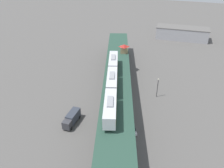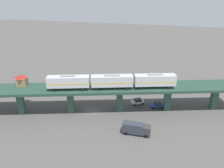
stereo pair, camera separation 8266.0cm
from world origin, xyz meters
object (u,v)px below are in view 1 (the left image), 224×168
object	(u,v)px
subway_train	(112,81)
signal_hut	(124,48)
street_car_white	(131,129)
warehouse_building	(182,33)
street_car_blue	(122,145)
delivery_truck	(72,118)
street_lamp	(158,86)

from	to	relation	value
subway_train	signal_hut	distance (m)	27.45
street_car_white	warehouse_building	distance (m)	84.33
subway_train	signal_hut	world-z (taller)	subway_train
subway_train	street_car_white	bearing A→B (deg)	-38.88
street_car_blue	street_car_white	xyz separation A→B (m)	(0.58, 6.44, 0.00)
signal_hut	delivery_truck	world-z (taller)	signal_hut
signal_hut	street_lamp	distance (m)	22.30
street_car_white	delivery_truck	xyz separation A→B (m)	(-16.74, -2.51, 0.82)
signal_hut	street_car_blue	bearing A→B (deg)	-72.31
street_lamp	warehouse_building	distance (m)	64.68
delivery_truck	street_lamp	distance (m)	29.69
subway_train	delivery_truck	world-z (taller)	subway_train
subway_train	street_car_white	xyz separation A→B (m)	(8.09, -6.53, -9.86)
street_lamp	warehouse_building	xyz separation A→B (m)	(1.75, 64.65, -0.70)
street_car_blue	street_car_white	size ratio (longest dim) A/B	1.01
street_car_white	delivery_truck	bearing A→B (deg)	-171.49
warehouse_building	signal_hut	bearing A→B (deg)	-109.64
subway_train	street_lamp	bearing A→B (deg)	49.42
street_car_white	delivery_truck	size ratio (longest dim) A/B	0.64
signal_hut	warehouse_building	bearing A→B (deg)	70.36
warehouse_building	street_car_blue	bearing A→B (deg)	-93.39
subway_train	street_car_blue	xyz separation A→B (m)	(7.51, -12.97, -9.86)
street_lamp	street_car_white	bearing A→B (deg)	-98.83
signal_hut	street_car_white	distance (m)	37.15
signal_hut	warehouse_building	world-z (taller)	signal_hut
street_lamp	warehouse_building	bearing A→B (deg)	88.45
signal_hut	delivery_truck	bearing A→B (deg)	-95.45
street_car_blue	delivery_truck	world-z (taller)	delivery_truck
street_car_blue	subway_train	bearing A→B (deg)	120.08
delivery_truck	street_lamp	size ratio (longest dim) A/B	1.05
street_car_white	delivery_truck	distance (m)	16.95
street_lamp	warehouse_building	world-z (taller)	street_lamp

